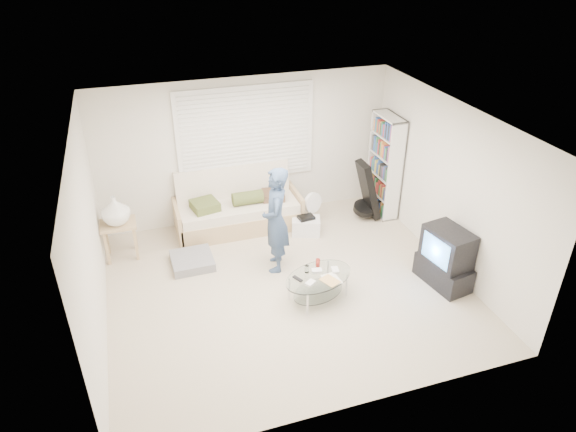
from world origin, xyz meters
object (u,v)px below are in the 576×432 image
object	(u,v)px
bookshelf	(385,166)
futon_sofa	(238,210)
coffee_table	(319,280)
tv_unit	(446,258)

from	to	relation	value
bookshelf	futon_sofa	bearing A→B (deg)	174.53
bookshelf	coffee_table	world-z (taller)	bookshelf
tv_unit	bookshelf	bearing A→B (deg)	86.78
futon_sofa	bookshelf	world-z (taller)	bookshelf
coffee_table	bookshelf	bearing A→B (deg)	45.36
futon_sofa	coffee_table	xyz separation A→B (m)	(0.62, -2.25, -0.03)
bookshelf	coffee_table	distance (m)	2.88
futon_sofa	bookshelf	distance (m)	2.67
tv_unit	coffee_table	xyz separation A→B (m)	(-1.85, 0.22, -0.12)
tv_unit	coffee_table	size ratio (longest dim) A/B	0.75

